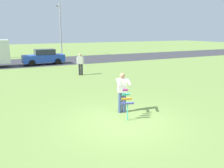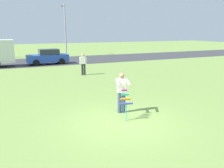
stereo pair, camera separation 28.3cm
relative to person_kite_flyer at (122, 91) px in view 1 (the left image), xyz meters
The scene contains 7 objects.
ground_plane 1.41m from the person_kite_flyer, 115.59° to the right, with size 120.00×120.00×0.00m, color olive.
road_strip 18.83m from the person_kite_flyer, 91.37° to the left, with size 120.00×8.00×0.01m, color #38383D.
person_kite_flyer is the anchor object (origin of this frame).
kite_held 0.76m from the person_kite_flyer, 104.43° to the right, with size 0.54×0.71×1.17m.
parked_car_blue 16.41m from the person_kite_flyer, 92.03° to the left, with size 4.26×1.95×1.60m.
streetlight_pole 23.83m from the person_kite_flyer, 82.79° to the left, with size 0.24×1.65×7.00m.
person_walker_near 9.05m from the person_kite_flyer, 83.30° to the left, with size 0.55×0.31×1.73m.
Camera 1 is at (-3.94, -7.21, 3.43)m, focal length 36.26 mm.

